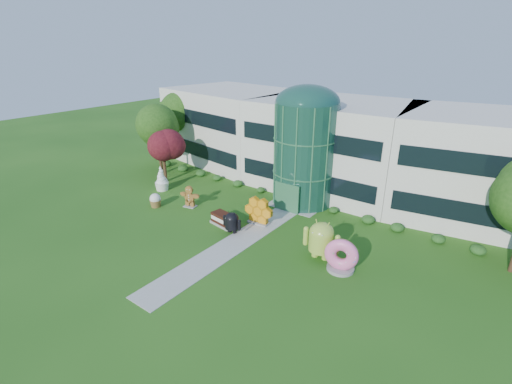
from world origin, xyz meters
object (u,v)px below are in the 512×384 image
Objects in this scene: gingerbread at (190,196)px; android_green at (321,238)px; donut at (342,254)px; android_black at (232,221)px.

android_green is at bearing -14.67° from gingerbread.
gingerbread is at bearing 172.44° from android_green.
gingerbread is at bearing 162.15° from donut.
gingerbread is (-6.70, 1.60, 0.02)m from android_black.
android_green reaches higher than gingerbread.
android_black is 0.90× the size of gingerbread.
gingerbread reaches higher than android_black.
donut is 16.45m from gingerbread.
donut is at bearing -16.39° from gingerbread.
donut is at bearing -0.27° from android_black.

